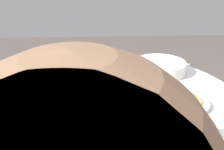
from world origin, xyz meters
name	(u,v)px	position (x,y,z in m)	size (l,w,h in m)	color
round_dining_table	(117,111)	(0.00, 0.00, 0.63)	(1.12, 1.12, 0.73)	#99999E
rice_bowl	(38,94)	(0.07, -0.34, 0.77)	(0.27, 0.27, 0.08)	#B2B5BA
soup_bowl	(160,67)	(-0.24, 0.26, 0.76)	(0.28, 0.31, 0.06)	white
dish_eggplant	(108,128)	(0.29, -0.05, 0.75)	(0.21, 0.21, 0.04)	silver
dish_stirfry	(97,66)	(-0.31, -0.09, 0.75)	(0.22, 0.22, 0.04)	silver
dish_noodles	(183,101)	(0.12, 0.27, 0.75)	(0.21, 0.21, 0.04)	silver
green_bottle	(175,138)	(0.46, 0.12, 0.83)	(0.07, 0.07, 0.24)	#40894E
tea_cup_near	(49,132)	(0.32, -0.25, 0.76)	(0.07, 0.07, 0.05)	#2F5895
tea_cup_far	(37,68)	(-0.25, -0.43, 0.76)	(0.07, 0.07, 0.06)	#375B98
tea_cup_side	(222,144)	(0.41, 0.29, 0.76)	(0.07, 0.07, 0.06)	white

